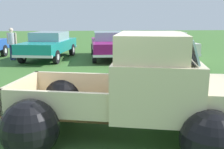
{
  "coord_description": "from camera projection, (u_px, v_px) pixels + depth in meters",
  "views": [
    {
      "loc": [
        -0.58,
        -4.61,
        2.19
      ],
      "look_at": [
        0.0,
        1.53,
        0.84
      ],
      "focal_mm": 41.96,
      "sensor_mm": 36.0,
      "label": 1
    }
  ],
  "objects": [
    {
      "name": "show_car_2",
      "position": [
        109.0,
        44.0,
        14.15
      ],
      "size": [
        1.88,
        4.52,
        1.43
      ],
      "rotation": [
        0.0,
        0.0,
        -1.57
      ],
      "color": "black",
      "rests_on": "ground"
    },
    {
      "name": "lane_cone_1",
      "position": [
        185.0,
        83.0,
        7.61
      ],
      "size": [
        0.36,
        0.36,
        0.63
      ],
      "color": "black",
      "rests_on": "ground"
    },
    {
      "name": "vintage_pickup_truck",
      "position": [
        141.0,
        97.0,
        4.79
      ],
      "size": [
        4.94,
        3.56,
        1.96
      ],
      "rotation": [
        0.0,
        0.0,
        -0.24
      ],
      "color": "black",
      "rests_on": "ground"
    },
    {
      "name": "spectator_0",
      "position": [
        12.0,
        42.0,
        13.52
      ],
      "size": [
        0.54,
        0.41,
        1.66
      ],
      "rotation": [
        0.0,
        0.0,
        1.34
      ],
      "color": "navy",
      "rests_on": "ground"
    },
    {
      "name": "show_car_3",
      "position": [
        167.0,
        44.0,
        14.22
      ],
      "size": [
        2.01,
        4.42,
        1.43
      ],
      "rotation": [
        0.0,
        0.0,
        -1.54
      ],
      "color": "black",
      "rests_on": "ground"
    },
    {
      "name": "show_car_1",
      "position": [
        49.0,
        44.0,
        13.98
      ],
      "size": [
        2.8,
        4.86,
        1.43
      ],
      "rotation": [
        0.0,
        0.0,
        -1.78
      ],
      "color": "black",
      "rests_on": "ground"
    },
    {
      "name": "ground_plane",
      "position": [
        120.0,
        134.0,
        5.01
      ],
      "size": [
        80.0,
        80.0,
        0.0
      ],
      "primitive_type": "plane",
      "color": "#3D6B2D"
    }
  ]
}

